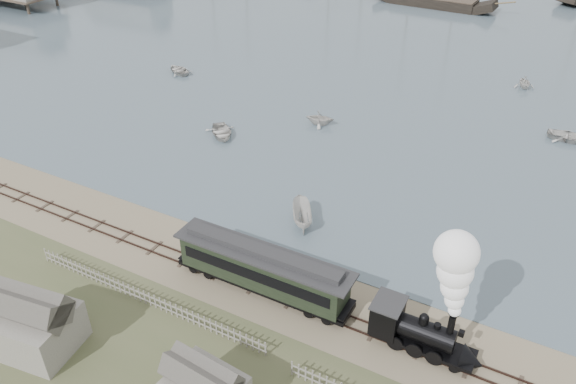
% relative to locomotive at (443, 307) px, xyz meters
% --- Properties ---
extents(ground, '(600.00, 600.00, 0.00)m').
position_rel_locomotive_xyz_m(ground, '(-11.89, 2.00, -4.03)').
color(ground, tan).
rests_on(ground, ground).
extents(rail_track, '(120.00, 1.80, 0.16)m').
position_rel_locomotive_xyz_m(rail_track, '(-11.89, 0.00, -3.99)').
color(rail_track, '#32211B').
rests_on(rail_track, ground).
extents(picket_fence_west, '(19.00, 0.10, 1.20)m').
position_rel_locomotive_xyz_m(picket_fence_west, '(-18.39, -5.00, -4.03)').
color(picket_fence_west, gray).
rests_on(picket_fence_west, ground).
extents(shed_left, '(5.00, 4.00, 4.10)m').
position_rel_locomotive_xyz_m(shed_left, '(-21.89, -11.00, -4.03)').
color(shed_left, gray).
rests_on(shed_left, ground).
extents(locomotive, '(6.99, 2.61, 8.72)m').
position_rel_locomotive_xyz_m(locomotive, '(0.00, 0.00, 0.00)').
color(locomotive, black).
rests_on(locomotive, ground).
extents(passenger_coach, '(13.05, 2.52, 3.17)m').
position_rel_locomotive_xyz_m(passenger_coach, '(-12.11, -0.00, -2.02)').
color(passenger_coach, black).
rests_on(passenger_coach, ground).
extents(beached_dinghy, '(3.31, 4.34, 0.84)m').
position_rel_locomotive_xyz_m(beached_dinghy, '(-13.72, 3.18, -3.61)').
color(beached_dinghy, silver).
rests_on(beached_dinghy, ground).
extents(rowboat_0, '(5.26, 5.20, 0.89)m').
position_rel_locomotive_xyz_m(rowboat_0, '(-27.91, 18.10, -3.53)').
color(rowboat_0, silver).
rests_on(rowboat_0, harbor_water).
extents(rowboat_1, '(3.29, 3.60, 1.62)m').
position_rel_locomotive_xyz_m(rowboat_1, '(-20.03, 25.47, -3.16)').
color(rowboat_1, silver).
rests_on(rowboat_1, harbor_water).
extents(rowboat_2, '(4.23, 3.46, 1.56)m').
position_rel_locomotive_xyz_m(rowboat_2, '(-13.36, 8.27, -3.19)').
color(rowboat_2, silver).
rests_on(rowboat_2, harbor_water).
extents(rowboat_3, '(3.17, 4.43, 0.91)m').
position_rel_locomotive_xyz_m(rowboat_3, '(4.33, 34.45, -3.52)').
color(rowboat_3, silver).
rests_on(rowboat_3, harbor_water).
extents(rowboat_6, '(4.13, 4.70, 0.81)m').
position_rel_locomotive_xyz_m(rowboat_6, '(-43.24, 30.66, -3.57)').
color(rowboat_6, silver).
rests_on(rowboat_6, harbor_water).
extents(rowboat_7, '(3.60, 3.40, 1.50)m').
position_rel_locomotive_xyz_m(rowboat_7, '(-2.17, 47.06, -3.22)').
color(rowboat_7, silver).
rests_on(rowboat_7, harbor_water).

